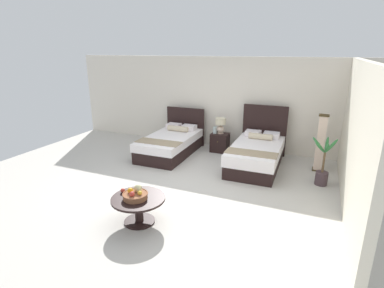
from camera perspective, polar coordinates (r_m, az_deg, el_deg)
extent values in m
cube|color=beige|center=(6.26, -1.50, -7.90)|extent=(9.63, 9.36, 0.02)
cube|color=silver|center=(8.47, 6.68, 7.75)|extent=(9.63, 0.12, 2.51)
cube|color=silver|center=(5.74, 28.78, 0.96)|extent=(0.12, 4.96, 2.51)
cube|color=black|center=(7.98, -4.22, -0.94)|extent=(1.10, 2.04, 0.31)
cube|color=white|center=(7.90, -4.26, 0.84)|extent=(1.15, 2.08, 0.20)
cube|color=black|center=(8.78, -1.26, 3.44)|extent=(1.15, 0.08, 1.08)
cube|color=white|center=(8.61, -3.47, 3.43)|extent=(0.39, 0.31, 0.14)
cube|color=white|center=(8.42, -0.58, 3.14)|extent=(0.39, 0.31, 0.14)
cylinder|color=beige|center=(8.30, -2.72, 2.94)|extent=(0.59, 0.16, 0.15)
cube|color=gray|center=(7.35, -6.40, 0.36)|extent=(1.14, 0.45, 0.01)
cube|color=black|center=(7.27, 11.99, -3.24)|extent=(1.09, 2.02, 0.30)
cube|color=white|center=(7.18, 12.13, -1.18)|extent=(1.13, 2.06, 0.26)
cube|color=black|center=(8.09, 13.59, 2.58)|extent=(1.14, 0.08, 1.32)
cube|color=white|center=(7.86, 11.57, 2.00)|extent=(0.39, 0.31, 0.14)
cube|color=white|center=(7.79, 14.91, 1.63)|extent=(0.39, 0.31, 0.14)
cylinder|color=beige|center=(7.59, 12.93, 1.40)|extent=(0.58, 0.16, 0.15)
cube|color=gray|center=(6.55, 11.20, -1.69)|extent=(1.12, 0.44, 0.01)
cube|color=black|center=(8.21, 5.32, 0.29)|extent=(0.46, 0.39, 0.51)
sphere|color=tan|center=(8.00, 4.87, 0.41)|extent=(0.02, 0.02, 0.02)
cylinder|color=beige|center=(8.15, 5.42, 2.11)|extent=(0.17, 0.17, 0.02)
ellipsoid|color=beige|center=(8.13, 5.44, 2.83)|extent=(0.20, 0.20, 0.19)
cylinder|color=#99844C|center=(8.10, 5.46, 3.63)|extent=(0.02, 0.02, 0.04)
cylinder|color=beige|center=(8.07, 5.48, 4.34)|extent=(0.28, 0.28, 0.17)
cylinder|color=#B1C4C4|center=(8.12, 4.38, 2.62)|extent=(0.10, 0.10, 0.17)
torus|color=#B1C4C4|center=(8.10, 4.39, 3.24)|extent=(0.10, 0.10, 0.01)
cylinder|color=black|center=(5.11, -9.95, -14.26)|extent=(0.50, 0.50, 0.02)
cylinder|color=black|center=(5.01, -10.07, -12.41)|extent=(0.13, 0.13, 0.40)
cylinder|color=black|center=(4.90, -10.21, -10.18)|extent=(0.86, 0.86, 0.04)
cylinder|color=brown|center=(4.85, -10.75, -9.73)|extent=(0.38, 0.38, 0.08)
torus|color=brown|center=(4.83, -10.78, -9.29)|extent=(0.40, 0.40, 0.02)
sphere|color=orange|center=(4.86, -11.67, -8.69)|extent=(0.09, 0.09, 0.09)
sphere|color=#B8382E|center=(4.76, -11.37, -9.33)|extent=(0.08, 0.08, 0.08)
sphere|color=gold|center=(4.78, -9.92, -9.17)|extent=(0.07, 0.07, 0.07)
sphere|color=#C8C08C|center=(4.87, -10.27, -8.30)|extent=(0.13, 0.13, 0.13)
sphere|color=#BA3A2D|center=(5.08, -13.05, -8.63)|extent=(0.08, 0.08, 0.08)
cube|color=#3A2C12|center=(7.57, 22.70, -4.49)|extent=(0.22, 0.22, 0.03)
cube|color=beige|center=(7.37, 23.28, 0.17)|extent=(0.18, 0.18, 1.26)
cube|color=#3A2C12|center=(7.22, 23.89, 5.03)|extent=(0.22, 0.22, 0.02)
cylinder|color=#463439|center=(6.78, 23.42, -6.01)|extent=(0.25, 0.25, 0.28)
cylinder|color=brown|center=(6.65, 23.79, -3.21)|extent=(0.04, 0.04, 0.43)
ellipsoid|color=#33793D|center=(6.56, 25.03, -0.33)|extent=(0.25, 0.09, 0.33)
ellipsoid|color=#33793D|center=(6.69, 24.30, -0.10)|extent=(0.09, 0.33, 0.30)
ellipsoid|color=#33793D|center=(6.62, 22.99, -0.13)|extent=(0.31, 0.23, 0.31)
ellipsoid|color=#33793D|center=(6.49, 23.22, -0.56)|extent=(0.26, 0.19, 0.29)
ellipsoid|color=#33793D|center=(6.45, 24.31, -0.73)|extent=(0.10, 0.25, 0.29)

